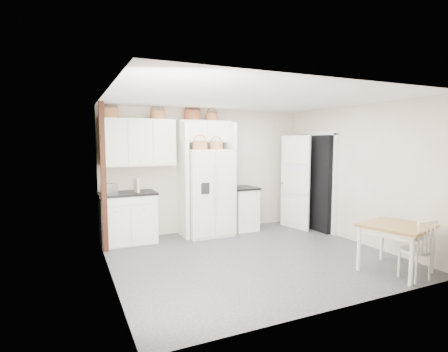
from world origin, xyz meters
name	(u,v)px	position (x,y,z in m)	size (l,w,h in m)	color
floor	(253,257)	(0.00, 0.00, 0.00)	(4.50, 4.50, 0.00)	#26262A
ceiling	(254,99)	(0.00, 0.00, 2.60)	(4.50, 4.50, 0.00)	white
wall_back	(208,170)	(0.00, 2.00, 1.30)	(4.50, 4.50, 0.00)	#BAA68F
wall_left	(110,187)	(-2.25, 0.00, 1.30)	(4.00, 4.00, 0.00)	#BAA68F
wall_right	(357,174)	(2.25, 0.00, 1.30)	(4.00, 4.00, 0.00)	#BAA68F
refrigerator	(208,192)	(-0.15, 1.62, 0.88)	(0.91, 0.73, 1.76)	white
base_cab_left	(128,219)	(-1.75, 1.70, 0.46)	(1.00, 0.63, 0.93)	white
base_cab_right	(243,209)	(0.70, 1.70, 0.45)	(0.51, 0.61, 0.90)	white
dining_table	(395,248)	(1.59, -1.45, 0.36)	(0.86, 0.86, 0.71)	brown
windsor_chair	(415,251)	(1.61, -1.75, 0.40)	(0.40, 0.36, 0.81)	white
counter_left	(127,193)	(-1.75, 1.70, 0.95)	(1.04, 0.67, 0.04)	black
counter_right	(243,188)	(0.70, 1.70, 0.92)	(0.55, 0.65, 0.04)	black
toaster	(109,189)	(-2.07, 1.67, 1.06)	(0.27, 0.15, 0.18)	silver
cookbook_red	(138,186)	(-1.57, 1.62, 1.09)	(0.04, 0.16, 0.24)	#B33921
cookbook_cream	(137,186)	(-1.59, 1.62, 1.10)	(0.04, 0.17, 0.26)	beige
basket_upper_a	(109,113)	(-2.01, 1.83, 2.44)	(0.32, 0.32, 0.18)	#9F5A33
basket_upper_c	(158,115)	(-1.11, 1.83, 2.43)	(0.29, 0.29, 0.16)	#9F5A33
basket_bridge_a	(192,115)	(-0.40, 1.83, 2.45)	(0.35, 0.35, 0.20)	brown
basket_bridge_b	(212,117)	(0.03, 1.83, 2.42)	(0.26, 0.26, 0.15)	#9F5A33
basket_fridge_a	(200,145)	(-0.35, 1.52, 1.84)	(0.30, 0.30, 0.16)	#9F5A33
basket_fridge_b	(216,146)	(0.00, 1.52, 1.83)	(0.27, 0.27, 0.14)	#9F5A33
upper_cabinet	(138,143)	(-1.50, 1.83, 1.90)	(1.40, 0.34, 0.90)	white
bridge_cabinet	(204,132)	(-0.15, 1.83, 2.12)	(1.12, 0.34, 0.45)	white
fridge_panel_left	(183,180)	(-0.66, 1.70, 1.15)	(0.08, 0.60, 2.30)	white
fridge_panel_right	(229,178)	(0.36, 1.70, 1.15)	(0.08, 0.60, 2.30)	white
trim_post	(103,178)	(-2.20, 1.35, 1.30)	(0.09, 0.09, 2.60)	black
doorway_void	(318,183)	(2.16, 1.00, 1.02)	(0.18, 0.85, 2.05)	black
door_slab	(295,182)	(1.80, 1.33, 1.02)	(0.80, 0.04, 2.05)	white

